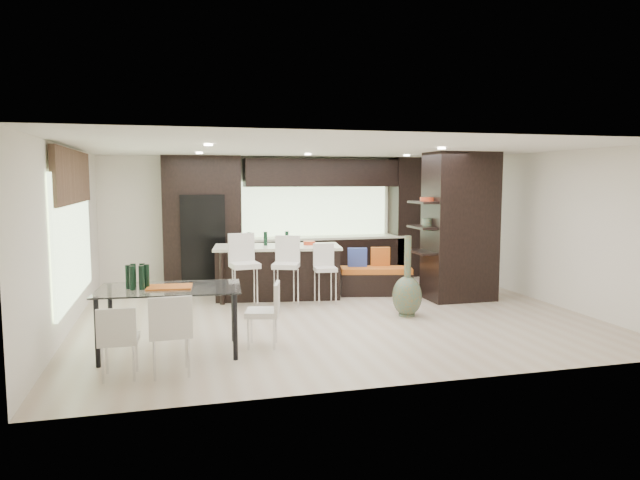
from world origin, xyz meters
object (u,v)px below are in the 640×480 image
object	(u,v)px
chair_far	(119,344)
chair_end	(262,317)
stool_left	(245,279)
stool_right	(325,280)
bench	(376,281)
dining_table	(170,321)
floor_vase	(407,276)
kitchen_island	(277,271)
chair_near	(170,337)
stool_mid	(286,278)

from	to	relation	value
chair_far	chair_end	bearing A→B (deg)	26.54
stool_left	stool_right	size ratio (longest dim) A/B	1.21
stool_right	bench	world-z (taller)	stool_right
dining_table	floor_vase	bearing A→B (deg)	21.15
kitchen_island	dining_table	size ratio (longest dim) A/B	1.32
bench	chair_end	distance (m)	3.91
stool_left	chair_near	bearing A→B (deg)	-119.26
chair_end	chair_far	bearing A→B (deg)	129.00
stool_mid	chair_near	distance (m)	3.67
floor_vase	chair_near	xyz separation A→B (m)	(-3.71, -1.90, -0.22)
stool_right	dining_table	world-z (taller)	stool_right
floor_vase	chair_end	distance (m)	2.77
chair_far	stool_left	bearing A→B (deg)	61.98
dining_table	chair_near	bearing A→B (deg)	-85.25
stool_left	floor_vase	xyz separation A→B (m)	(2.48, -1.19, 0.14)
chair_far	bench	bearing A→B (deg)	42.00
stool_right	chair_near	distance (m)	4.12
stool_right	floor_vase	distance (m)	1.63
stool_left	chair_far	world-z (taller)	stool_left
kitchen_island	stool_right	world-z (taller)	kitchen_island
chair_far	chair_end	xyz separation A→B (m)	(1.73, 0.78, 0.01)
floor_vase	stool_mid	bearing A→B (deg)	145.60
dining_table	chair_end	xyz separation A→B (m)	(1.18, 0.00, -0.03)
stool_mid	chair_near	size ratio (longest dim) A/B	1.14
stool_mid	dining_table	distance (m)	3.01
chair_near	stool_left	bearing A→B (deg)	65.88
floor_vase	dining_table	distance (m)	3.87
dining_table	chair_end	size ratio (longest dim) A/B	2.23
kitchen_island	stool_right	size ratio (longest dim) A/B	2.72
chair_end	chair_near	bearing A→B (deg)	139.18
dining_table	chair_far	size ratio (longest dim) A/B	2.31
stool_left	chair_end	xyz separation A→B (m)	(-0.06, -2.29, -0.12)
kitchen_island	bench	bearing A→B (deg)	0.80
kitchen_island	bench	world-z (taller)	kitchen_island
stool_mid	chair_end	world-z (taller)	stool_mid
floor_vase	chair_far	world-z (taller)	floor_vase
bench	chair_far	bearing A→B (deg)	-126.76
stool_left	floor_vase	size ratio (longest dim) A/B	0.79
chair_near	chair_far	size ratio (longest dim) A/B	1.13
stool_right	kitchen_island	bearing A→B (deg)	136.69
bench	chair_near	size ratio (longest dim) A/B	1.58
stool_right	stool_left	bearing A→B (deg)	-173.90
stool_left	stool_mid	xyz separation A→B (m)	(0.72, 0.01, -0.02)
stool_right	bench	distance (m)	1.29
stool_left	stool_mid	world-z (taller)	stool_left
bench	dining_table	distance (m)	4.79
stool_right	chair_near	bearing A→B (deg)	-125.87
kitchen_island	dining_table	distance (m)	3.68
bench	chair_far	size ratio (longest dim) A/B	1.79
bench	stool_mid	bearing A→B (deg)	-149.58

